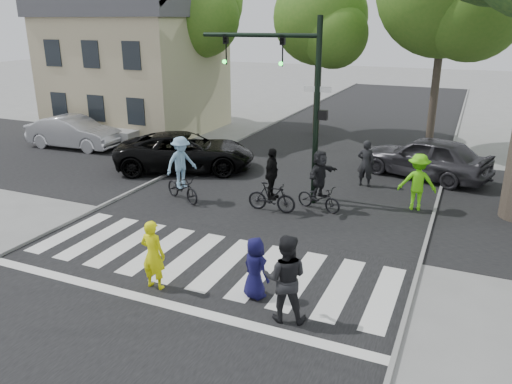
% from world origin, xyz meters
% --- Properties ---
extents(ground, '(120.00, 120.00, 0.00)m').
position_xyz_m(ground, '(0.00, 0.00, 0.00)').
color(ground, gray).
rests_on(ground, ground).
extents(road_stem, '(10.00, 70.00, 0.01)m').
position_xyz_m(road_stem, '(0.00, 5.00, 0.01)').
color(road_stem, black).
rests_on(road_stem, ground).
extents(road_cross, '(70.00, 10.00, 0.01)m').
position_xyz_m(road_cross, '(0.00, 8.00, 0.01)').
color(road_cross, black).
rests_on(road_cross, ground).
extents(curb_left, '(0.10, 70.00, 0.10)m').
position_xyz_m(curb_left, '(-5.05, 5.00, 0.05)').
color(curb_left, gray).
rests_on(curb_left, ground).
extents(curb_right, '(0.10, 70.00, 0.10)m').
position_xyz_m(curb_right, '(5.05, 5.00, 0.05)').
color(curb_right, gray).
rests_on(curb_right, ground).
extents(crosswalk, '(10.00, 3.85, 0.01)m').
position_xyz_m(crosswalk, '(0.00, 0.66, 0.01)').
color(crosswalk, silver).
rests_on(crosswalk, ground).
extents(traffic_signal, '(4.45, 0.29, 6.00)m').
position_xyz_m(traffic_signal, '(0.35, 6.20, 3.90)').
color(traffic_signal, black).
rests_on(traffic_signal, ground).
extents(bg_tree_0, '(5.46, 5.20, 8.97)m').
position_xyz_m(bg_tree_0, '(-13.74, 16.00, 6.14)').
color(bg_tree_0, brown).
rests_on(bg_tree_0, ground).
extents(bg_tree_1, '(6.09, 5.80, 9.80)m').
position_xyz_m(bg_tree_1, '(-8.70, 15.48, 6.65)').
color(bg_tree_1, brown).
rests_on(bg_tree_1, ground).
extents(bg_tree_2, '(5.04, 4.80, 8.40)m').
position_xyz_m(bg_tree_2, '(-1.76, 16.62, 5.78)').
color(bg_tree_2, brown).
rests_on(bg_tree_2, ground).
extents(house, '(8.40, 8.10, 8.82)m').
position_xyz_m(house, '(-11.49, 13.98, 3.80)').
color(house, beige).
rests_on(house, ground).
extents(pedestrian_woman, '(0.61, 0.40, 1.66)m').
position_xyz_m(pedestrian_woman, '(-0.43, -0.68, 0.83)').
color(pedestrian_woman, '#F4F80C').
rests_on(pedestrian_woman, ground).
extents(pedestrian_child, '(0.82, 0.70, 1.43)m').
position_xyz_m(pedestrian_child, '(1.86, -0.13, 0.71)').
color(pedestrian_child, '#11103F').
rests_on(pedestrian_child, ground).
extents(pedestrian_adult, '(1.06, 0.91, 1.88)m').
position_xyz_m(pedestrian_adult, '(2.76, -0.68, 0.94)').
color(pedestrian_adult, black).
rests_on(pedestrian_adult, ground).
extents(cyclist_left, '(1.85, 1.31, 2.22)m').
position_xyz_m(cyclist_left, '(-2.96, 4.64, 0.96)').
color(cyclist_left, black).
rests_on(cyclist_left, ground).
extents(cyclist_mid, '(1.61, 0.99, 2.09)m').
position_xyz_m(cyclist_mid, '(0.20, 4.92, 0.86)').
color(cyclist_mid, black).
rests_on(cyclist_mid, ground).
extents(cyclist_right, '(1.66, 1.53, 1.99)m').
position_xyz_m(cyclist_right, '(1.56, 5.64, 0.89)').
color(cyclist_right, black).
rests_on(cyclist_right, ground).
extents(car_suv, '(6.13, 4.64, 1.55)m').
position_xyz_m(car_suv, '(-4.78, 7.86, 0.77)').
color(car_suv, black).
rests_on(car_suv, ground).
extents(car_silver, '(4.71, 1.87, 1.53)m').
position_xyz_m(car_silver, '(-11.68, 8.97, 0.76)').
color(car_silver, '#B9B9BE').
rests_on(car_silver, ground).
extents(car_grey, '(5.22, 3.30, 1.65)m').
position_xyz_m(car_grey, '(4.30, 10.71, 0.83)').
color(car_grey, '#343237').
rests_on(car_grey, ground).
extents(bystander_hivis, '(1.29, 0.87, 1.86)m').
position_xyz_m(bystander_hivis, '(4.43, 6.97, 0.93)').
color(bystander_hivis, '#61DF12').
rests_on(bystander_hivis, ground).
extents(bystander_dark, '(0.65, 0.44, 1.75)m').
position_xyz_m(bystander_dark, '(2.39, 8.72, 0.87)').
color(bystander_dark, black).
rests_on(bystander_dark, ground).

